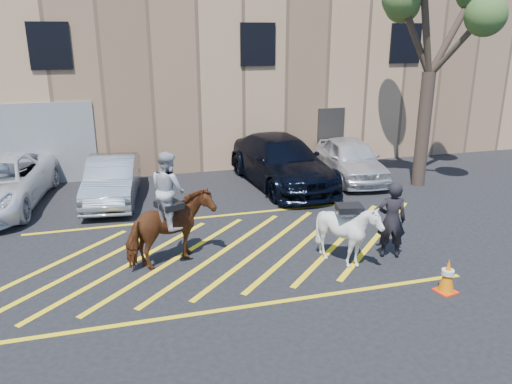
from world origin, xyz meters
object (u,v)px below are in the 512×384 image
object	(u,v)px
car_silver_sedan	(112,180)
mounted_bay	(170,220)
traffic_cone	(447,276)
car_blue_suv	(281,161)
car_white_suv	(351,159)
saddled_white	(348,233)
handler	(392,220)
tree	(435,10)

from	to	relation	value
car_silver_sedan	mounted_bay	distance (m)	5.15
car_silver_sedan	traffic_cone	size ratio (longest dim) A/B	5.67
car_blue_suv	car_white_suv	size ratio (longest dim) A/B	1.32
car_blue_suv	saddled_white	xyz separation A→B (m)	(-0.55, -6.35, -0.05)
handler	mounted_bay	world-z (taller)	mounted_bay
car_white_suv	mounted_bay	xyz separation A→B (m)	(-6.96, -5.23, 0.34)
car_blue_suv	car_white_suv	bearing A→B (deg)	-5.87
saddled_white	tree	xyz separation A→B (m)	(5.07, 4.99, 4.92)
mounted_bay	car_blue_suv	bearing A→B (deg)	50.31
car_white_suv	mounted_bay	world-z (taller)	mounted_bay
handler	saddled_white	xyz separation A→B (m)	(-1.15, -0.12, -0.14)
mounted_bay	tree	world-z (taller)	tree
car_blue_suv	traffic_cone	xyz separation A→B (m)	(0.85, -8.05, -0.45)
car_silver_sedan	tree	world-z (taller)	tree
traffic_cone	tree	world-z (taller)	tree
car_blue_suv	tree	size ratio (longest dim) A/B	0.77
handler	tree	distance (m)	7.87
car_silver_sedan	saddled_white	world-z (taller)	saddled_white
car_silver_sedan	car_white_suv	bearing A→B (deg)	8.38
car_white_suv	tree	bearing A→B (deg)	-27.69
handler	tree	world-z (taller)	tree
car_white_suv	tree	distance (m)	5.49
car_white_suv	saddled_white	xyz separation A→B (m)	(-3.15, -6.32, 0.05)
mounted_bay	traffic_cone	xyz separation A→B (m)	(5.21, -2.80, -0.69)
car_blue_suv	car_white_suv	xyz separation A→B (m)	(2.60, -0.02, -0.09)
car_silver_sedan	mounted_bay	size ratio (longest dim) A/B	1.58
handler	tree	bearing A→B (deg)	-109.44
handler	mounted_bay	size ratio (longest dim) A/B	0.69
mounted_bay	saddled_white	world-z (taller)	mounted_bay
car_silver_sedan	traffic_cone	xyz separation A→B (m)	(6.44, -7.78, -0.32)
car_silver_sedan	traffic_cone	distance (m)	10.11
mounted_bay	tree	size ratio (longest dim) A/B	0.36
car_blue_suv	mounted_bay	distance (m)	6.83
car_white_suv	saddled_white	size ratio (longest dim) A/B	2.64
handler	mounted_bay	bearing A→B (deg)	8.23
car_blue_suv	tree	xyz separation A→B (m)	(4.52, -1.35, 4.88)
saddled_white	mounted_bay	bearing A→B (deg)	163.94
handler	traffic_cone	distance (m)	1.92
mounted_bay	saddled_white	size ratio (longest dim) A/B	1.63
saddled_white	traffic_cone	world-z (taller)	saddled_white
handler	car_blue_suv	bearing A→B (deg)	-65.12
traffic_cone	saddled_white	bearing A→B (deg)	129.33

